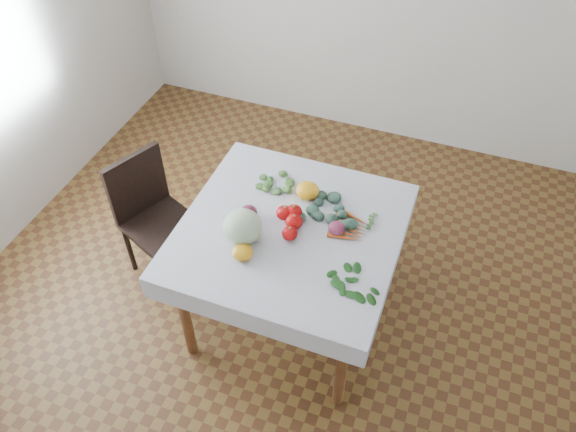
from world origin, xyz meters
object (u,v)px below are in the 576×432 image
chair (151,210)px  cabbage (243,227)px  carrot_bunch (350,228)px  table (290,242)px  heirloom_back (308,191)px

chair → cabbage: cabbage is taller
cabbage → carrot_bunch: size_ratio=0.91×
chair → cabbage: size_ratio=4.30×
table → heirloom_back: bearing=89.0°
chair → table: bearing=-5.5°
chair → heirloom_back: size_ratio=6.66×
cabbage → table: bearing=37.4°
cabbage → heirloom_back: bearing=63.9°
table → heirloom_back: heirloom_back is taller
table → carrot_bunch: bearing=19.4°
table → chair: size_ratio=1.18×
heirloom_back → carrot_bunch: size_ratio=0.58×
cabbage → heirloom_back: size_ratio=1.55×
chair → heirloom_back: (0.94, 0.17, 0.32)m
chair → heirloom_back: same height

